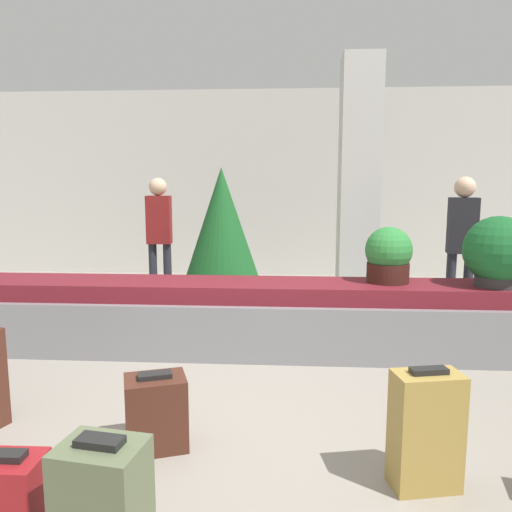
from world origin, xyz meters
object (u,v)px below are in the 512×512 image
object	(u,v)px
decorated_tree	(222,235)
suitcase_5	(156,412)
pillar	(359,184)
suitcase_1	(426,430)
potted_plant_0	(498,252)
potted_plant_1	(388,256)
traveler_0	(159,229)
traveler_1	(462,236)

from	to	relation	value
decorated_tree	suitcase_5	bearing A→B (deg)	-89.74
pillar	suitcase_1	world-z (taller)	pillar
suitcase_5	decorated_tree	world-z (taller)	decorated_tree
suitcase_5	potted_plant_0	world-z (taller)	potted_plant_0
potted_plant_1	pillar	bearing A→B (deg)	91.81
potted_plant_0	traveler_0	distance (m)	4.13
pillar	traveler_0	bearing A→B (deg)	179.53
suitcase_1	suitcase_5	bearing A→B (deg)	157.38
pillar	traveler_0	distance (m)	2.69
pillar	suitcase_5	bearing A→B (deg)	-114.59
traveler_0	decorated_tree	distance (m)	1.06
traveler_0	decorated_tree	size ratio (longest dim) A/B	0.93
suitcase_1	traveler_1	world-z (taller)	traveler_1
pillar	suitcase_5	size ratio (longest dim) A/B	6.64
potted_plant_1	traveler_1	xyz separation A→B (m)	(1.05, 1.12, 0.08)
suitcase_1	traveler_0	size ratio (longest dim) A/B	0.40
suitcase_1	traveler_0	xyz separation A→B (m)	(-2.48, 4.03, 0.69)
pillar	suitcase_5	xyz separation A→B (m)	(-1.70, -3.71, -1.37)
potted_plant_0	pillar	bearing A→B (deg)	117.53
potted_plant_1	suitcase_1	bearing A→B (deg)	-95.41
potted_plant_1	suitcase_5	bearing A→B (deg)	-132.49
suitcase_5	traveler_0	bearing A→B (deg)	84.65
suitcase_1	decorated_tree	distance (m)	3.89
suitcase_1	decorated_tree	bearing A→B (deg)	102.51
pillar	potted_plant_0	bearing A→B (deg)	-62.47
traveler_0	traveler_1	size ratio (longest dim) A/B	1.00
pillar	potted_plant_0	xyz separation A→B (m)	(1.01, -1.93, -0.60)
traveler_1	potted_plant_1	bearing A→B (deg)	53.53
pillar	suitcase_5	world-z (taller)	pillar
suitcase_1	potted_plant_0	xyz separation A→B (m)	(1.16, 2.08, 0.67)
potted_plant_0	traveler_1	bearing A→B (deg)	85.45
potted_plant_0	suitcase_1	bearing A→B (deg)	-119.23
suitcase_5	decorated_tree	xyz separation A→B (m)	(-0.01, 3.20, 0.76)
traveler_1	decorated_tree	world-z (taller)	decorated_tree
potted_plant_0	decorated_tree	size ratio (longest dim) A/B	0.36
traveler_0	traveler_1	world-z (taller)	traveler_1
potted_plant_1	traveler_0	size ratio (longest dim) A/B	0.31
potted_plant_0	traveler_0	world-z (taller)	traveler_0
traveler_0	pillar	bearing A→B (deg)	-2.19
potted_plant_1	traveler_1	world-z (taller)	traveler_1
potted_plant_0	traveler_1	size ratio (longest dim) A/B	0.38
decorated_tree	traveler_0	bearing A→B (deg)	150.01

